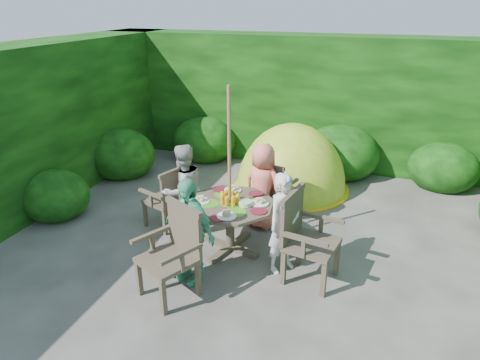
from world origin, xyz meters
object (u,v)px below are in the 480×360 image
(child_left, at_px, (183,190))
(parasol_pole, at_px, (230,173))
(child_front, at_px, (189,231))
(garden_chair_left, at_px, (168,197))
(garden_chair_back, at_px, (273,189))
(child_back, at_px, (263,186))
(child_right, at_px, (284,224))
(dome_tent, at_px, (290,188))
(garden_chair_right, at_px, (305,236))
(garden_chair_front, at_px, (173,251))
(patio_table, at_px, (230,210))

(child_left, bearing_deg, parasol_pole, 104.58)
(parasol_pole, xyz_separation_m, child_front, (-0.21, -0.77, -0.45))
(parasol_pole, bearing_deg, garden_chair_left, 164.67)
(garden_chair_back, height_order, child_left, child_left)
(parasol_pole, height_order, child_back, parasol_pole)
(garden_chair_back, bearing_deg, child_right, 126.37)
(garden_chair_left, relative_size, child_right, 0.71)
(child_front, bearing_deg, dome_tent, 101.60)
(garden_chair_right, relative_size, garden_chair_back, 1.19)
(garden_chair_left, height_order, garden_chair_back, garden_chair_left)
(garden_chair_right, distance_m, garden_chair_front, 1.52)
(garden_chair_back, xyz_separation_m, child_front, (-0.51, -1.83, 0.18))
(garden_chair_right, bearing_deg, garden_chair_front, 129.75)
(child_right, height_order, dome_tent, child_right)
(garden_chair_left, distance_m, child_back, 1.37)
(garden_chair_back, bearing_deg, parasol_pole, 90.38)
(patio_table, relative_size, dome_tent, 0.63)
(child_back, bearing_deg, parasol_pole, 94.56)
(child_left, relative_size, dome_tent, 0.57)
(garden_chair_left, xyz_separation_m, dome_tent, (1.38, 1.96, -0.48))
(garden_chair_right, distance_m, dome_tent, 2.71)
(garden_chair_back, bearing_deg, patio_table, 90.59)
(parasol_pole, height_order, child_front, parasol_pole)
(patio_table, bearing_deg, child_back, 74.72)
(garden_chair_front, bearing_deg, dome_tent, 106.66)
(dome_tent, bearing_deg, child_back, -92.57)
(child_back, height_order, child_front, child_front)
(child_back, distance_m, child_front, 1.60)
(garden_chair_right, relative_size, child_front, 0.81)
(garden_chair_left, distance_m, child_left, 0.35)
(child_back, bearing_deg, child_right, 139.56)
(child_right, relative_size, child_front, 0.97)
(garden_chair_right, bearing_deg, child_right, 82.56)
(patio_table, distance_m, child_back, 0.80)
(garden_chair_left, bearing_deg, garden_chair_right, 93.21)
(parasol_pole, relative_size, dome_tent, 0.94)
(patio_table, xyz_separation_m, garden_chair_front, (-0.28, -1.06, -0.04))
(patio_table, bearing_deg, child_right, -15.64)
(garden_chair_left, distance_m, garden_chair_front, 1.56)
(garden_chair_left, bearing_deg, garden_chair_back, 138.49)
(patio_table, distance_m, garden_chair_right, 1.08)
(patio_table, distance_m, dome_tent, 2.34)
(garden_chair_back, distance_m, child_back, 0.34)
(patio_table, height_order, garden_chair_right, garden_chair_right)
(garden_chair_right, distance_m, child_left, 1.89)
(patio_table, height_order, child_front, child_front)
(garden_chair_right, bearing_deg, child_back, 47.72)
(patio_table, xyz_separation_m, child_front, (-0.22, -0.77, 0.07))
(patio_table, relative_size, garden_chair_left, 1.62)
(garden_chair_front, xyz_separation_m, child_right, (1.05, 0.84, 0.09))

